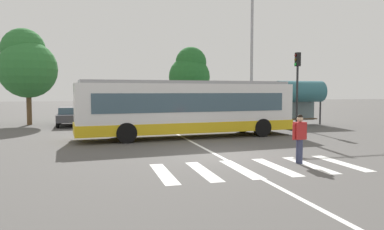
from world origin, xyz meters
The scene contains 16 objects.
ground_plane centered at (0.00, 0.00, 0.00)m, with size 160.00×160.00×0.00m, color #514F4C.
city_transit_bus centered at (0.14, 5.71, 1.59)m, with size 12.09×3.54×3.06m.
pedestrian_crossing_street centered at (2.12, -2.28, 0.97)m, with size 0.58×0.30×1.72m.
parked_car_charcoal centered at (-6.41, 14.18, 0.77)m, with size 1.99×4.56×1.35m.
parked_car_red centered at (-3.75, 14.42, 0.77)m, with size 1.92×4.53×1.35m.
parked_car_silver centered at (-1.07, 14.00, 0.77)m, with size 1.88×4.50×1.35m.
parked_car_black centered at (1.88, 14.49, 0.77)m, with size 2.01×4.57×1.35m.
parked_car_teal centered at (4.33, 14.50, 0.77)m, with size 1.97×4.55×1.35m.
parked_car_white centered at (7.29, 14.04, 0.77)m, with size 2.11×4.61×1.35m.
traffic_light_far_corner centered at (8.23, 8.07, 3.36)m, with size 0.33×0.32×5.05m.
bus_stop_shelter centered at (9.85, 10.41, 2.42)m, with size 3.64×1.54×3.25m.
twin_arm_street_lamp centered at (6.38, 11.25, 6.02)m, with size 4.72×0.32×9.87m.
background_tree_left centered at (-9.56, 15.92, 4.54)m, with size 4.21×4.21×7.16m.
background_tree_right centered at (3.46, 17.94, 4.12)m, with size 3.65×3.65×6.41m.
crosswalk_painted_stripes centered at (0.43, -2.59, 0.00)m, with size 6.76×2.93×0.01m.
lane_center_line centered at (-0.11, 2.00, 0.00)m, with size 0.16×24.00×0.01m, color silver.
Camera 1 is at (-4.73, -13.43, 2.53)m, focal length 34.07 mm.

